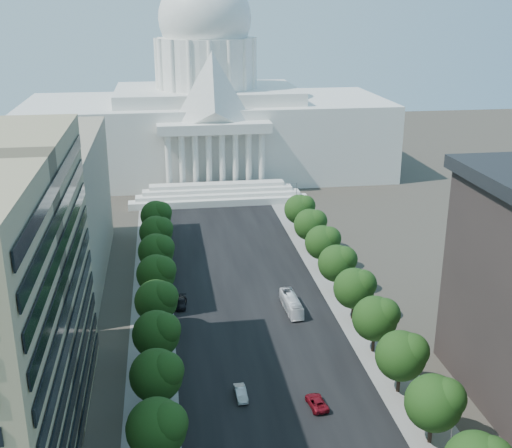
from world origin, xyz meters
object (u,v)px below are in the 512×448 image
car_red (317,402)px  city_bus (291,304)px  car_silver (241,393)px  car_dark_b (181,303)px

car_red → city_bus: size_ratio=0.49×
car_silver → car_red: car_silver is taller
car_dark_b → city_bus: bearing=-7.2°
car_silver → car_dark_b: 32.73m
car_silver → city_bus: size_ratio=0.44×
car_dark_b → car_silver: bearing=-70.6°
car_red → car_dark_b: 40.11m
car_dark_b → city_bus: size_ratio=0.51×
car_silver → city_bus: bearing=61.4°
car_silver → car_dark_b: car_dark_b is taller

